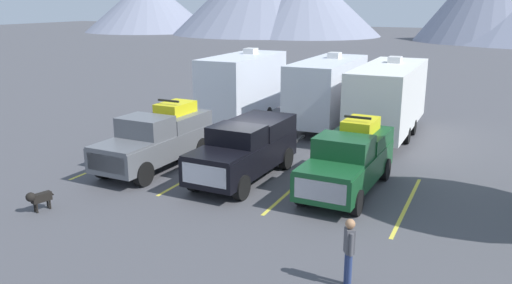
% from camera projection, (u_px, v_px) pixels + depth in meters
% --- Properties ---
extents(ground_plane, '(240.00, 240.00, 0.00)m').
position_uv_depth(ground_plane, '(255.00, 172.00, 19.98)').
color(ground_plane, '#47474C').
extents(pickup_truck_a, '(2.25, 5.53, 2.57)m').
position_uv_depth(pickup_truck_a, '(158.00, 138.00, 20.41)').
color(pickup_truck_a, '#595B60').
rests_on(pickup_truck_a, ground).
extents(pickup_truck_b, '(2.23, 5.47, 2.12)m').
position_uv_depth(pickup_truck_b, '(246.00, 148.00, 19.07)').
color(pickup_truck_b, black).
rests_on(pickup_truck_b, ground).
extents(pickup_truck_c, '(2.21, 5.46, 2.47)m').
position_uv_depth(pickup_truck_c, '(349.00, 159.00, 17.86)').
color(pickup_truck_c, '#144723').
rests_on(pickup_truck_c, ground).
extents(lot_stripe_a, '(0.12, 5.50, 0.01)m').
position_uv_depth(lot_stripe_a, '(118.00, 160.00, 21.54)').
color(lot_stripe_a, gold).
rests_on(lot_stripe_a, ground).
extents(lot_stripe_b, '(0.12, 5.50, 0.01)m').
position_uv_depth(lot_stripe_b, '(199.00, 173.00, 19.95)').
color(lot_stripe_b, gold).
rests_on(lot_stripe_b, ground).
extents(lot_stripe_c, '(0.12, 5.50, 0.01)m').
position_uv_depth(lot_stripe_c, '(294.00, 187.00, 18.36)').
color(lot_stripe_c, gold).
rests_on(lot_stripe_c, ground).
extents(lot_stripe_d, '(0.12, 5.50, 0.01)m').
position_uv_depth(lot_stripe_d, '(407.00, 205.00, 16.77)').
color(lot_stripe_d, gold).
rests_on(lot_stripe_d, ground).
extents(camper_trailer_a, '(2.46, 7.59, 3.90)m').
position_uv_depth(camper_trailer_a, '(243.00, 84.00, 27.94)').
color(camper_trailer_a, silver).
rests_on(camper_trailer_a, ground).
extents(camper_trailer_b, '(2.45, 8.11, 3.79)m').
position_uv_depth(camper_trailer_b, '(327.00, 89.00, 26.72)').
color(camper_trailer_b, silver).
rests_on(camper_trailer_b, ground).
extents(camper_trailer_c, '(2.54, 8.86, 3.76)m').
position_uv_depth(camper_trailer_c, '(388.00, 96.00, 24.77)').
color(camper_trailer_c, white).
rests_on(camper_trailer_c, ground).
extents(person_a, '(0.30, 0.33, 1.67)m').
position_uv_depth(person_a, '(349.00, 248.00, 11.75)').
color(person_a, navy).
rests_on(person_a, ground).
extents(dog, '(0.43, 0.88, 0.69)m').
position_uv_depth(dog, '(37.00, 198.00, 16.14)').
color(dog, black).
rests_on(dog, ground).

